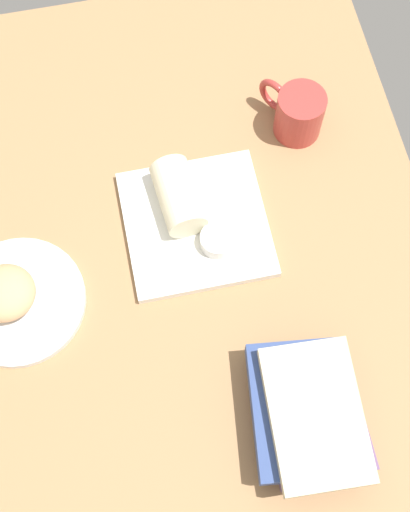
# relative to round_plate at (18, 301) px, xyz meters

# --- Properties ---
(dining_table) EXTENTS (1.10, 0.90, 0.04)m
(dining_table) POSITION_rel_round_plate_xyz_m (-0.04, 0.25, -0.03)
(dining_table) COLOR #9E754C
(dining_table) RESTS_ON ground
(round_plate) EXTENTS (0.22, 0.22, 0.01)m
(round_plate) POSITION_rel_round_plate_xyz_m (0.00, 0.00, 0.00)
(round_plate) COLOR white
(round_plate) RESTS_ON dining_table
(scone_pastry) EXTENTS (0.10, 0.10, 0.05)m
(scone_pastry) POSITION_rel_round_plate_xyz_m (-0.01, -0.01, 0.03)
(scone_pastry) COLOR tan
(scone_pastry) RESTS_ON round_plate
(square_plate) EXTENTS (0.24, 0.24, 0.02)m
(square_plate) POSITION_rel_round_plate_xyz_m (-0.08, 0.31, 0.00)
(square_plate) COLOR white
(square_plate) RESTS_ON dining_table
(sauce_cup) EXTENTS (0.06, 0.06, 0.03)m
(sauce_cup) POSITION_rel_round_plate_xyz_m (-0.03, 0.34, 0.02)
(sauce_cup) COLOR silver
(sauce_cup) RESTS_ON square_plate
(breakfast_wrap) EXTENTS (0.13, 0.08, 0.07)m
(breakfast_wrap) POSITION_rel_round_plate_xyz_m (-0.11, 0.29, 0.04)
(breakfast_wrap) COLOR beige
(breakfast_wrap) RESTS_ON square_plate
(book_stack) EXTENTS (0.23, 0.18, 0.09)m
(book_stack) POSITION_rel_round_plate_xyz_m (0.27, 0.41, 0.04)
(book_stack) COLOR #6B4C7A
(book_stack) RESTS_ON dining_table
(coffee_mug) EXTENTS (0.12, 0.10, 0.09)m
(coffee_mug) POSITION_rel_round_plate_xyz_m (-0.23, 0.52, 0.04)
(coffee_mug) COLOR #B23833
(coffee_mug) RESTS_ON dining_table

